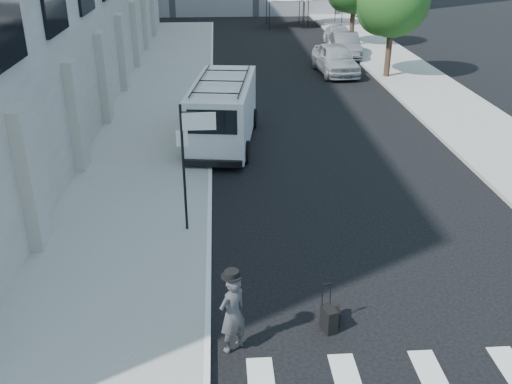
{
  "coord_description": "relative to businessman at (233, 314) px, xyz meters",
  "views": [
    {
      "loc": [
        -1.63,
        -10.57,
        7.66
      ],
      "look_at": [
        -0.73,
        2.97,
        1.3
      ],
      "focal_mm": 40.0,
      "sensor_mm": 36.0,
      "label": 1
    }
  ],
  "objects": [
    {
      "name": "businessman",
      "position": [
        0.0,
        0.0,
        0.0
      ],
      "size": [
        0.74,
        0.71,
        1.71
      ],
      "primitive_type": "imported",
      "rotation": [
        0.0,
        0.0,
        3.83
      ],
      "color": "#39393B",
      "rests_on": "ground"
    },
    {
      "name": "cargo_van",
      "position": [
        0.02,
        12.09,
        0.38
      ],
      "size": [
        2.9,
        6.6,
        2.4
      ],
      "rotation": [
        0.0,
        0.0,
        -0.14
      ],
      "color": "silver",
      "rests_on": "ground"
    },
    {
      "name": "sidewalk_left",
      "position": [
        -2.76,
        17.59,
        -0.78
      ],
      "size": [
        4.5,
        48.0,
        0.15
      ],
      "primitive_type": "cube",
      "color": "gray",
      "rests_on": "ground"
    },
    {
      "name": "parked_car_c",
      "position": [
        8.29,
        30.93,
        -0.19
      ],
      "size": [
        2.12,
        4.66,
        1.32
      ],
      "primitive_type": "imported",
      "rotation": [
        0.0,
        0.0,
        -0.06
      ],
      "color": "#B5B8BE",
      "rests_on": "ground"
    },
    {
      "name": "parked_car_a",
      "position": [
        6.49,
        22.99,
        -0.03
      ],
      "size": [
        2.28,
        4.96,
        1.65
      ],
      "primitive_type": "imported",
      "rotation": [
        0.0,
        0.0,
        0.07
      ],
      "color": "#A4A6AC",
      "rests_on": "ground"
    },
    {
      "name": "ground",
      "position": [
        1.49,
        1.59,
        -0.85
      ],
      "size": [
        120.0,
        120.0,
        0.0
      ],
      "primitive_type": "plane",
      "color": "black",
      "rests_on": "ground"
    },
    {
      "name": "parked_car_b",
      "position": [
        7.99,
        27.37,
        -0.11
      ],
      "size": [
        1.87,
        4.6,
        1.48
      ],
      "primitive_type": "imported",
      "rotation": [
        0.0,
        0.0,
        -0.07
      ],
      "color": "#4B4D52",
      "rests_on": "ground"
    },
    {
      "name": "sidewalk_right",
      "position": [
        10.49,
        21.59,
        -0.78
      ],
      "size": [
        4.0,
        56.0,
        0.15
      ],
      "primitive_type": "cube",
      "color": "gray",
      "rests_on": "ground"
    },
    {
      "name": "suitcase",
      "position": [
        2.0,
        0.45,
        -0.58
      ],
      "size": [
        0.34,
        0.43,
        1.05
      ],
      "rotation": [
        0.0,
        0.0,
        0.32
      ],
      "color": "black",
      "rests_on": "ground"
    },
    {
      "name": "briefcase",
      "position": [
        2.22,
        0.73,
        -0.68
      ],
      "size": [
        0.2,
        0.45,
        0.34
      ],
      "primitive_type": "cube",
      "rotation": [
        0.0,
        0.0,
        -0.19
      ],
      "color": "black",
      "rests_on": "ground"
    },
    {
      "name": "sign_pole",
      "position": [
        -0.88,
        4.79,
        1.8
      ],
      "size": [
        1.03,
        0.07,
        3.5
      ],
      "color": "black",
      "rests_on": "sidewalk_left"
    },
    {
      "name": "tree_near",
      "position": [
        8.99,
        21.74,
        3.12
      ],
      "size": [
        3.8,
        3.83,
        6.03
      ],
      "color": "black",
      "rests_on": "ground"
    }
  ]
}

